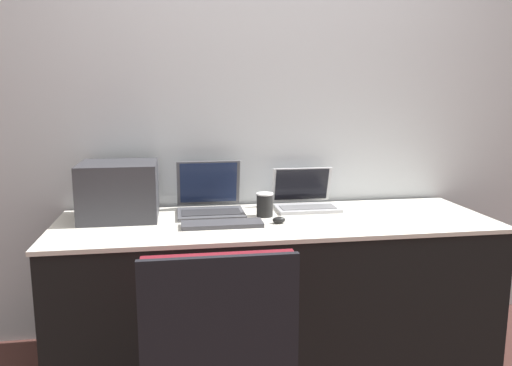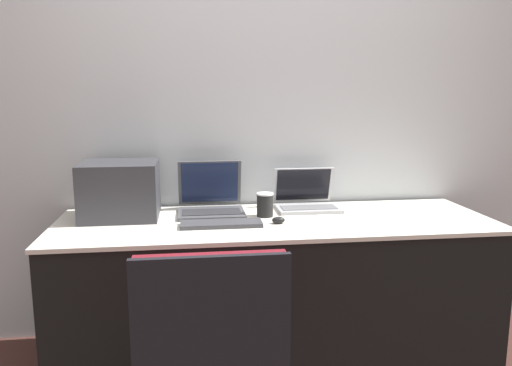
{
  "view_description": "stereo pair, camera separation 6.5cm",
  "coord_description": "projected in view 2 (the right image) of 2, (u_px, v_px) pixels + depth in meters",
  "views": [
    {
      "loc": [
        -0.47,
        -2.01,
        1.35
      ],
      "look_at": [
        -0.09,
        0.38,
        0.91
      ],
      "focal_mm": 35.0,
      "sensor_mm": 36.0,
      "label": 1
    },
    {
      "loc": [
        -0.41,
        -2.02,
        1.35
      ],
      "look_at": [
        -0.09,
        0.38,
        0.91
      ],
      "focal_mm": 35.0,
      "sensor_mm": 36.0,
      "label": 2
    }
  ],
  "objects": [
    {
      "name": "wall_back",
      "position": [
        264.0,
        102.0,
        2.77
      ],
      "size": [
        8.0,
        0.05,
        2.6
      ],
      "color": "silver",
      "rests_on": "ground_plane"
    },
    {
      "name": "mouse",
      "position": [
        279.0,
        220.0,
        2.39
      ],
      "size": [
        0.06,
        0.04,
        0.03
      ],
      "color": "black",
      "rests_on": "table"
    },
    {
      "name": "printer",
      "position": [
        120.0,
        188.0,
        2.49
      ],
      "size": [
        0.37,
        0.34,
        0.28
      ],
      "color": "#333338",
      "rests_on": "table"
    },
    {
      "name": "laptop_left",
      "position": [
        211.0,
        202.0,
        2.61
      ],
      "size": [
        0.34,
        0.33,
        0.26
      ],
      "color": "#4C4C51",
      "rests_on": "table"
    },
    {
      "name": "coffee_cup",
      "position": [
        265.0,
        205.0,
        2.53
      ],
      "size": [
        0.09,
        0.09,
        0.12
      ],
      "color": "black",
      "rests_on": "table"
    },
    {
      "name": "table",
      "position": [
        275.0,
        289.0,
        2.54
      ],
      "size": [
        2.15,
        0.71,
        0.73
      ],
      "color": "black",
      "rests_on": "ground_plane"
    },
    {
      "name": "chair",
      "position": [
        211.0,
        336.0,
        1.68
      ],
      "size": [
        0.5,
        0.46,
        0.86
      ],
      "color": "maroon",
      "rests_on": "ground_plane"
    },
    {
      "name": "external_keyboard",
      "position": [
        221.0,
        224.0,
        2.35
      ],
      "size": [
        0.38,
        0.12,
        0.02
      ],
      "color": "#3D3D42",
      "rests_on": "table"
    },
    {
      "name": "laptop_right",
      "position": [
        306.0,
        200.0,
        2.7
      ],
      "size": [
        0.33,
        0.27,
        0.21
      ],
      "color": "#B7B7BC",
      "rests_on": "table"
    }
  ]
}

